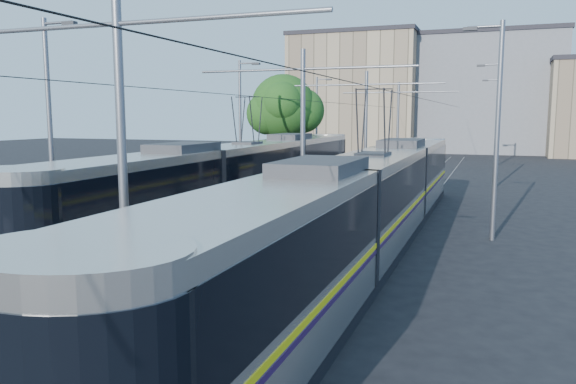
% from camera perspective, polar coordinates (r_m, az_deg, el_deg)
% --- Properties ---
extents(ground, '(160.00, 160.00, 0.00)m').
position_cam_1_polar(ground, '(16.47, -7.58, -8.62)').
color(ground, black).
rests_on(ground, ground).
extents(platform, '(4.00, 50.00, 0.30)m').
position_cam_1_polar(platform, '(32.15, 6.64, -0.30)').
color(platform, gray).
rests_on(platform, ground).
extents(tactile_strip_left, '(0.70, 50.00, 0.01)m').
position_cam_1_polar(tactile_strip_left, '(32.49, 4.16, 0.09)').
color(tactile_strip_left, gray).
rests_on(tactile_strip_left, platform).
extents(tactile_strip_right, '(0.70, 50.00, 0.01)m').
position_cam_1_polar(tactile_strip_right, '(31.82, 9.18, -0.15)').
color(tactile_strip_right, gray).
rests_on(tactile_strip_right, platform).
extents(rails, '(8.71, 70.00, 0.03)m').
position_cam_1_polar(rails, '(32.16, 6.63, -0.54)').
color(rails, gray).
rests_on(rails, ground).
extents(track_arrow, '(1.20, 5.00, 0.01)m').
position_cam_1_polar(track_arrow, '(16.21, -24.23, -9.50)').
color(track_arrow, silver).
rests_on(track_arrow, ground).
extents(tram_left, '(2.43, 29.59, 5.50)m').
position_cam_1_polar(tram_left, '(26.93, -4.10, 1.52)').
color(tram_left, black).
rests_on(tram_left, ground).
extents(tram_right, '(2.43, 30.64, 5.50)m').
position_cam_1_polar(tram_right, '(19.29, 8.55, -0.58)').
color(tram_right, black).
rests_on(tram_right, ground).
extents(catenary, '(9.20, 70.00, 7.00)m').
position_cam_1_polar(catenary, '(29.07, 5.44, 7.52)').
color(catenary, slate).
rests_on(catenary, platform).
extents(street_lamps, '(15.18, 38.22, 8.00)m').
position_cam_1_polar(street_lamps, '(35.74, 8.26, 6.97)').
color(street_lamps, slate).
rests_on(street_lamps, ground).
extents(shelter, '(0.77, 1.09, 2.21)m').
position_cam_1_polar(shelter, '(27.48, 6.23, 1.10)').
color(shelter, black).
rests_on(shelter, platform).
extents(tree, '(5.30, 4.90, 7.70)m').
position_cam_1_polar(tree, '(42.52, 0.01, 8.54)').
color(tree, '#382314').
rests_on(tree, ground).
extents(building_left, '(16.32, 12.24, 15.20)m').
position_cam_1_polar(building_left, '(76.04, 7.03, 9.95)').
color(building_left, tan).
rests_on(building_left, ground).
extents(building_centre, '(18.36, 14.28, 14.86)m').
position_cam_1_polar(building_centre, '(78.02, 19.39, 9.39)').
color(building_centre, slate).
rests_on(building_centre, ground).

